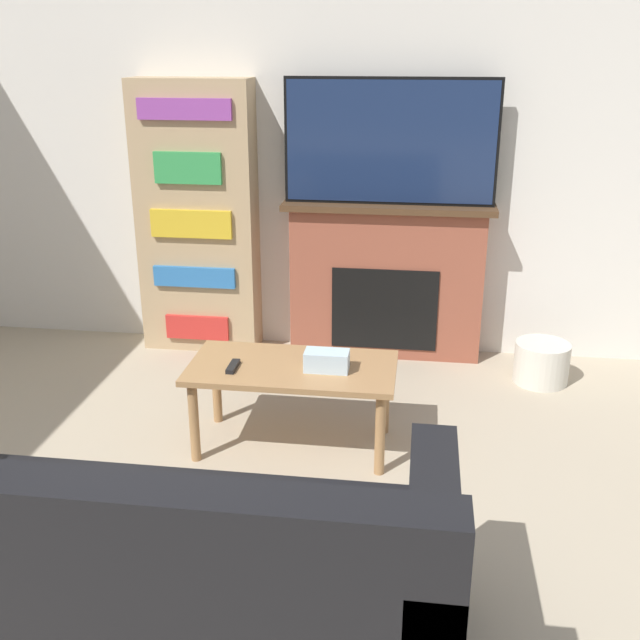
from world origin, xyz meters
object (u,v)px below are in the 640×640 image
at_px(couch, 140,585).
at_px(tv, 390,142).
at_px(fireplace, 386,280).
at_px(bookshelf, 197,219).
at_px(coffee_table, 292,376).
at_px(storage_basket, 541,362).

bearing_deg(couch, tv, 77.00).
bearing_deg(couch, fireplace, 77.09).
xyz_separation_m(couch, bookshelf, (-0.61, 2.81, 0.59)).
bearing_deg(fireplace, coffee_table, -106.75).
relative_size(coffee_table, storage_basket, 3.11).
relative_size(fireplace, couch, 0.66).
height_order(fireplace, couch, fireplace).
bearing_deg(bookshelf, fireplace, 0.99).
height_order(coffee_table, bookshelf, bookshelf).
height_order(fireplace, storage_basket, fireplace).
relative_size(couch, storage_basket, 6.06).
relative_size(bookshelf, storage_basket, 5.32).
xyz_separation_m(bookshelf, storage_basket, (2.26, -0.30, -0.77)).
bearing_deg(fireplace, bookshelf, -179.01).
relative_size(fireplace, bookshelf, 0.76).
bearing_deg(storage_basket, fireplace, 161.87).
bearing_deg(couch, bookshelf, 102.28).
bearing_deg(tv, fireplace, 90.00).
distance_m(couch, storage_basket, 3.00).
distance_m(tv, storage_basket, 1.66).
height_order(coffee_table, storage_basket, coffee_table).
bearing_deg(storage_basket, tv, 162.91).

